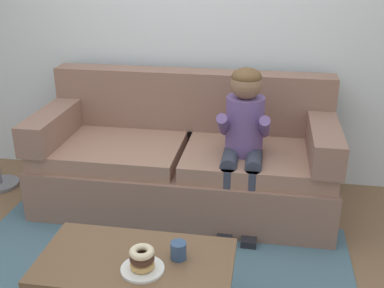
% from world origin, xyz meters
% --- Properties ---
extents(ground, '(10.00, 10.00, 0.00)m').
position_xyz_m(ground, '(0.00, 0.00, 0.00)').
color(ground, brown).
extents(wall_back, '(8.00, 0.10, 2.80)m').
position_xyz_m(wall_back, '(0.00, 1.40, 1.40)').
color(wall_back, silver).
rests_on(wall_back, ground).
extents(couch, '(2.15, 0.90, 0.96)m').
position_xyz_m(couch, '(0.05, 0.85, 0.34)').
color(couch, '#846051').
rests_on(couch, ground).
extents(coffee_table, '(0.97, 0.52, 0.39)m').
position_xyz_m(coffee_table, '(0.03, -0.45, 0.35)').
color(coffee_table, brown).
rests_on(coffee_table, ground).
extents(person_child, '(0.34, 0.58, 1.10)m').
position_xyz_m(person_child, '(0.48, 0.64, 0.67)').
color(person_child, '#664C84').
rests_on(person_child, ground).
extents(plate, '(0.21, 0.21, 0.01)m').
position_xyz_m(plate, '(0.09, -0.53, 0.40)').
color(plate, white).
rests_on(plate, coffee_table).
extents(donut, '(0.14, 0.14, 0.04)m').
position_xyz_m(donut, '(0.09, -0.53, 0.43)').
color(donut, tan).
rests_on(donut, plate).
extents(donut_second, '(0.17, 0.17, 0.04)m').
position_xyz_m(donut_second, '(0.09, -0.53, 0.46)').
color(donut_second, '#422619').
rests_on(donut_second, donut).
extents(donut_third, '(0.14, 0.14, 0.04)m').
position_xyz_m(donut_third, '(0.09, -0.53, 0.50)').
color(donut_third, beige).
rests_on(donut_third, donut_second).
extents(mug, '(0.08, 0.08, 0.09)m').
position_xyz_m(mug, '(0.24, -0.41, 0.44)').
color(mug, '#334C72').
rests_on(mug, coffee_table).
extents(toy_controller, '(0.23, 0.09, 0.05)m').
position_xyz_m(toy_controller, '(-0.38, -0.04, 0.03)').
color(toy_controller, '#339E56').
rests_on(toy_controller, ground).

